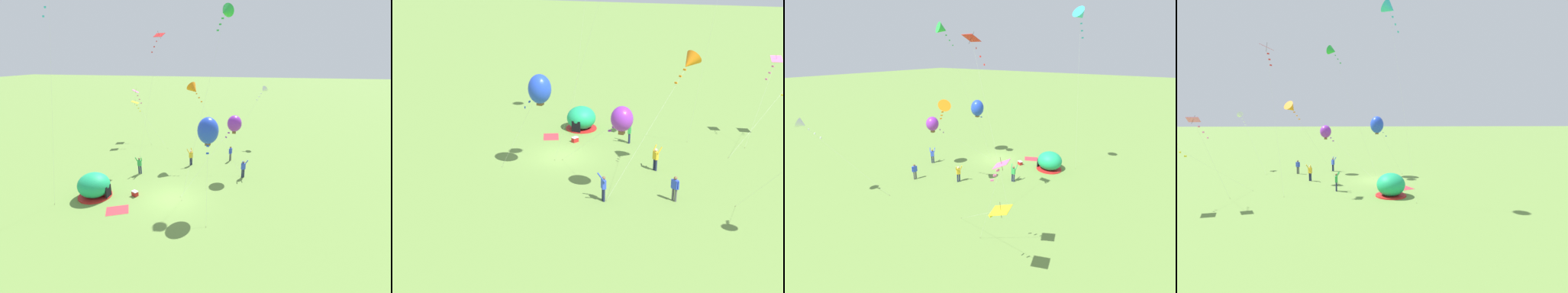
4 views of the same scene
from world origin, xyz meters
The scene contains 17 objects.
ground_plane centered at (0.00, 0.00, 0.00)m, with size 300.00×300.00×0.00m, color olive.
popup_tent centered at (-6.61, -0.90, 1.00)m, with size 2.81×2.81×2.10m.
picnic_blanket centered at (-3.68, -2.59, 0.01)m, with size 1.70×1.30×0.01m, color #CC333D.
cooler_box centered at (-3.29, -0.16, 0.22)m, with size 0.64×0.57×0.44m.
person_far_back centered at (4.07, 9.68, 0.96)m, with size 0.36×0.56×1.72m.
person_strolling centered at (5.66, 5.46, 1.00)m, with size 0.72×0.68×1.89m.
person_arms_raised centered at (-4.68, 4.19, 1.00)m, with size 0.68×0.51×1.89m.
person_flying_kite centered at (-0.08, 7.49, 1.00)m, with size 0.67×0.72×1.89m.
kite_orange centered at (-0.15, 9.34, 8.08)m, with size 6.73×4.59×8.84m.
kite_pink centered at (-9.24, 14.75, 6.72)m, with size 2.93×1.98×7.34m.
kite_yellow centered at (-10.13, 16.23, 5.07)m, with size 6.54×4.62×5.64m.
kite_white centered at (7.56, 17.73, 7.24)m, with size 4.77×4.97×7.77m.
kite_blue centered at (2.97, -0.12, 6.14)m, with size 1.59×3.98×7.16m.
kite_cyan centered at (-8.26, -0.53, 15.88)m, with size 1.61×3.15×16.61m.
kite_purple centered at (4.55, 6.23, 5.24)m, with size 4.66×6.54×6.04m.
kite_red centered at (-4.32, 10.46, 13.24)m, with size 3.04×2.36×14.03m.
kite_green centered at (3.43, 5.15, 14.86)m, with size 3.36×6.09×15.54m.
Camera 3 is at (-15.90, 26.11, 12.68)m, focal length 24.00 mm.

